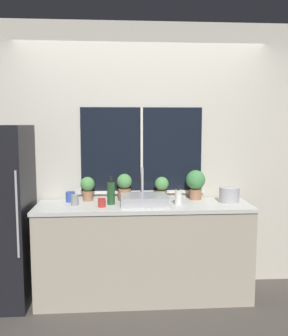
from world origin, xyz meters
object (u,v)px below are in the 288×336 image
at_px(potted_plant_center_left, 124,186).
at_px(mug_red, 102,203).
at_px(potted_plant_center_right, 162,187).
at_px(mug_grey, 75,200).
at_px(kettle, 229,194).
at_px(potted_plant_far_right, 196,182).
at_px(mug_blue, 70,197).
at_px(soap_bottle, 178,197).
at_px(bottle_tall, 111,193).
at_px(potted_plant_far_left, 88,187).
at_px(sink, 144,200).

bearing_deg(potted_plant_center_left, mug_red, -125.96).
bearing_deg(potted_plant_center_right, mug_grey, -167.10).
xyz_separation_m(potted_plant_center_left, kettle, (1.03, -0.17, -0.07)).
distance_m(potted_plant_center_left, potted_plant_far_right, 0.72).
xyz_separation_m(mug_grey, mug_blue, (-0.06, 0.15, 0.00)).
relative_size(mug_grey, kettle, 0.51).
relative_size(soap_bottle, bottle_tall, 0.65).
height_order(soap_bottle, kettle, soap_bottle).
xyz_separation_m(potted_plant_center_left, potted_plant_center_right, (0.38, 0.00, -0.02)).
bearing_deg(potted_plant_far_right, soap_bottle, -132.30).
bearing_deg(potted_plant_center_left, mug_grey, -157.62).
bearing_deg(mug_red, mug_blue, 141.35).
xyz_separation_m(potted_plant_far_left, mug_blue, (-0.17, -0.04, -0.09)).
height_order(potted_plant_center_left, bottle_tall, bottle_tall).
bearing_deg(soap_bottle, mug_grey, 177.61).
distance_m(potted_plant_far_left, mug_blue, 0.19).
relative_size(potted_plant_far_left, soap_bottle, 1.35).
height_order(sink, potted_plant_far_right, sink).
xyz_separation_m(potted_plant_far_left, potted_plant_center_right, (0.74, 0.00, -0.01)).
xyz_separation_m(bottle_tall, mug_blue, (-0.40, 0.15, -0.06)).
xyz_separation_m(bottle_tall, mug_grey, (-0.34, -0.01, -0.06)).
relative_size(soap_bottle, mug_red, 2.25).
distance_m(bottle_tall, mug_blue, 0.43).
distance_m(potted_plant_center_right, soap_bottle, 0.28).
height_order(sink, soap_bottle, sink).
distance_m(potted_plant_far_left, potted_plant_center_left, 0.37).
bearing_deg(bottle_tall, mug_grey, -178.49).
bearing_deg(mug_blue, potted_plant_center_left, 4.28).
bearing_deg(mug_grey, potted_plant_far_right, 9.25).
xyz_separation_m(potted_plant_far_left, bottle_tall, (0.24, -0.19, -0.02)).
distance_m(potted_plant_center_left, soap_bottle, 0.57).
bearing_deg(potted_plant_center_left, bottle_tall, -125.01).
distance_m(mug_grey, mug_red, 0.28).
relative_size(potted_plant_far_left, mug_blue, 2.39).
relative_size(sink, bottle_tall, 1.62).
distance_m(soap_bottle, bottle_tall, 0.64).
xyz_separation_m(potted_plant_center_right, mug_red, (-0.59, -0.30, -0.09)).
distance_m(potted_plant_far_right, mug_blue, 1.26).
distance_m(soap_bottle, mug_red, 0.73).
height_order(potted_plant_center_left, potted_plant_far_right, potted_plant_far_right).
bearing_deg(mug_grey, mug_red, -21.17).
relative_size(potted_plant_far_right, bottle_tall, 1.09).
distance_m(sink, kettle, 0.84).
height_order(potted_plant_far_left, mug_red, potted_plant_far_left).
height_order(potted_plant_center_right, mug_grey, potted_plant_center_right).
height_order(potted_plant_center_left, potted_plant_center_right, potted_plant_center_left).
relative_size(potted_plant_center_right, kettle, 1.19).
xyz_separation_m(potted_plant_center_left, mug_blue, (-0.53, -0.04, -0.09)).
relative_size(mug_blue, mug_red, 1.27).
relative_size(bottle_tall, mug_red, 3.43).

